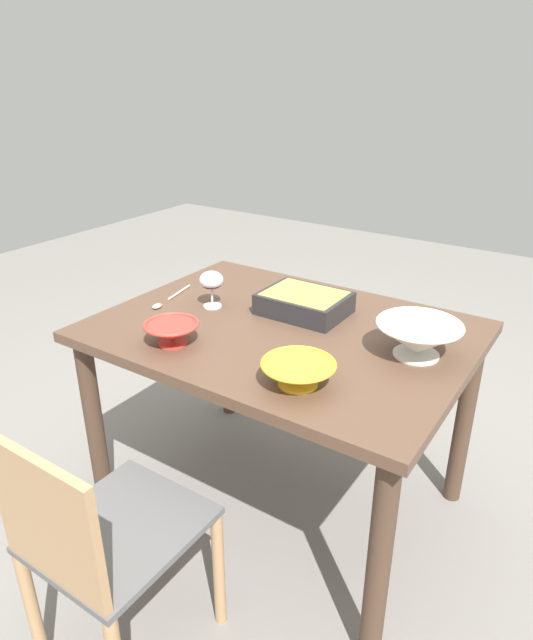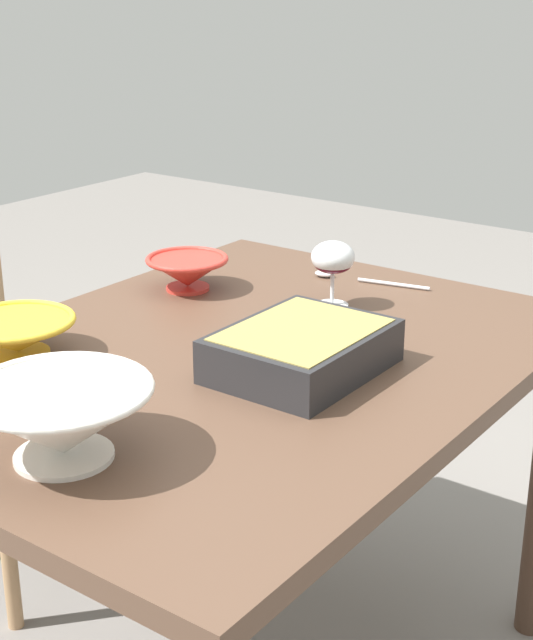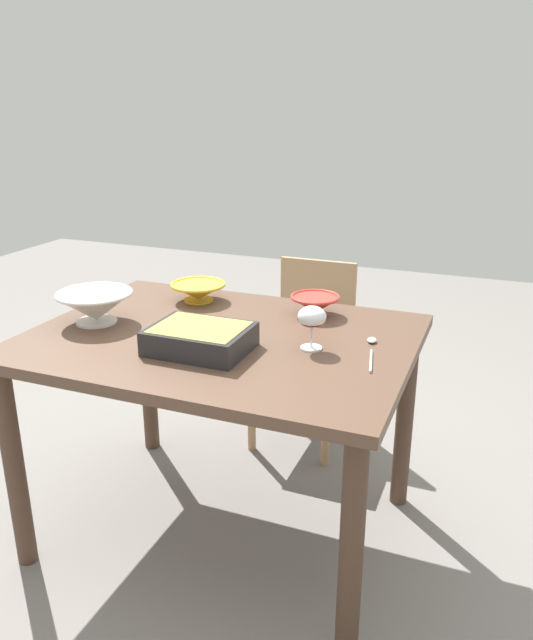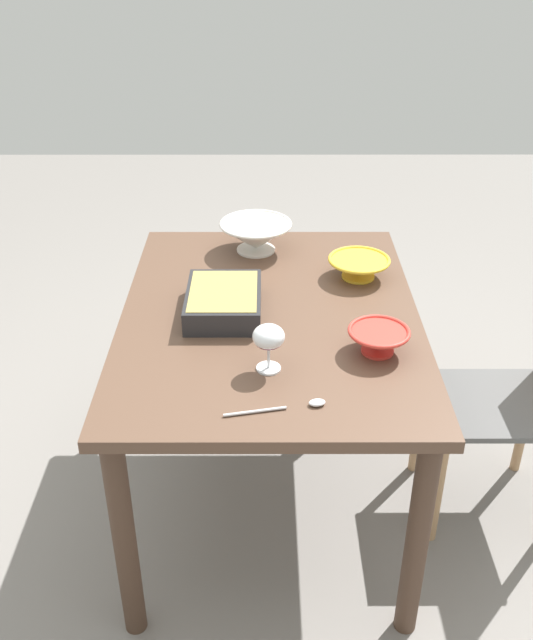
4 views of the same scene
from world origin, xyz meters
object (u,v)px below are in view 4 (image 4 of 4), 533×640
at_px(small_bowl, 256,235).
at_px(dining_table, 270,340).
at_px(wine_glass, 269,339).
at_px(serving_spoon, 295,406).
at_px(casserole_dish, 224,300).
at_px(chair, 516,401).
at_px(serving_bowl, 359,266).
at_px(mixing_bowl, 378,339).

bearing_deg(small_bowl, dining_table, -173.77).
xyz_separation_m(wine_glass, serving_spoon, (-0.18, -0.07, -0.09)).
bearing_deg(serving_spoon, small_bowl, 6.66).
xyz_separation_m(casserole_dish, small_bowl, (0.46, -0.10, 0.02)).
relative_size(chair, small_bowl, 3.07).
distance_m(chair, casserole_dish, 1.03).
relative_size(dining_table, serving_spoon, 4.73).
bearing_deg(small_bowl, serving_bowl, -121.29).
bearing_deg(serving_spoon, mixing_bowl, -43.19).
xyz_separation_m(wine_glass, small_bowl, (0.77, 0.04, -0.04)).
bearing_deg(wine_glass, casserole_dish, 23.76).
distance_m(wine_glass, small_bowl, 0.78).
relative_size(dining_table, casserole_dish, 4.16).
distance_m(casserole_dish, mixing_bowl, 0.51).
bearing_deg(casserole_dish, chair, -92.67).
height_order(mixing_bowl, serving_bowl, mixing_bowl).
distance_m(dining_table, serving_spoon, 0.51).
height_order(chair, serving_spoon, chair).
distance_m(casserole_dish, serving_bowl, 0.51).
bearing_deg(casserole_dish, serving_spoon, -157.27).
height_order(wine_glass, serving_spoon, wine_glass).
xyz_separation_m(dining_table, wine_glass, (-0.32, 0.01, 0.20)).
relative_size(casserole_dish, mixing_bowl, 1.68).
bearing_deg(dining_table, chair, -93.07).
height_order(dining_table, casserole_dish, casserole_dish).
bearing_deg(casserole_dish, small_bowl, -11.84).
relative_size(wine_glass, mixing_bowl, 0.78).
distance_m(dining_table, small_bowl, 0.49).
bearing_deg(wine_glass, small_bowl, 3.25).
bearing_deg(chair, mixing_bowl, 109.77).
xyz_separation_m(chair, casserole_dish, (0.05, 0.97, 0.36)).
height_order(chair, casserole_dish, casserole_dish).
bearing_deg(small_bowl, chair, -119.93).
xyz_separation_m(dining_table, mixing_bowl, (-0.23, -0.31, 0.15)).
bearing_deg(serving_bowl, small_bowl, 58.71).
height_order(mixing_bowl, small_bowl, small_bowl).
distance_m(wine_glass, serving_spoon, 0.21).
bearing_deg(dining_table, mixing_bowl, -126.50).
bearing_deg(small_bowl, wine_glass, -176.75).
xyz_separation_m(casserole_dish, serving_spoon, (-0.49, -0.21, -0.04)).
height_order(casserole_dish, small_bowl, small_bowl).
bearing_deg(chair, dining_table, 86.93).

